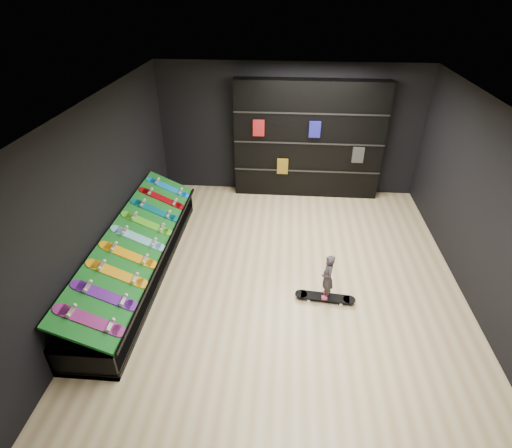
# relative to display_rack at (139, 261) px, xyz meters

# --- Properties ---
(floor) EXTENTS (6.00, 7.00, 0.01)m
(floor) POSITION_rel_display_rack_xyz_m (2.55, 0.00, -0.25)
(floor) COLOR beige
(floor) RESTS_ON ground
(ceiling) EXTENTS (6.00, 7.00, 0.01)m
(ceiling) POSITION_rel_display_rack_xyz_m (2.55, 0.00, 2.75)
(ceiling) COLOR white
(ceiling) RESTS_ON ground
(wall_back) EXTENTS (6.00, 0.02, 3.00)m
(wall_back) POSITION_rel_display_rack_xyz_m (2.55, 3.50, 1.25)
(wall_back) COLOR black
(wall_back) RESTS_ON ground
(wall_front) EXTENTS (6.00, 0.02, 3.00)m
(wall_front) POSITION_rel_display_rack_xyz_m (2.55, -3.50, 1.25)
(wall_front) COLOR black
(wall_front) RESTS_ON ground
(wall_left) EXTENTS (0.02, 7.00, 3.00)m
(wall_left) POSITION_rel_display_rack_xyz_m (-0.45, 0.00, 1.25)
(wall_left) COLOR black
(wall_left) RESTS_ON ground
(wall_right) EXTENTS (0.02, 7.00, 3.00)m
(wall_right) POSITION_rel_display_rack_xyz_m (5.55, 0.00, 1.25)
(wall_right) COLOR black
(wall_right) RESTS_ON ground
(display_rack) EXTENTS (0.90, 4.50, 0.50)m
(display_rack) POSITION_rel_display_rack_xyz_m (0.00, 0.00, 0.00)
(display_rack) COLOR black
(display_rack) RESTS_ON ground
(turf_ramp) EXTENTS (0.92, 4.50, 0.46)m
(turf_ramp) POSITION_rel_display_rack_xyz_m (0.05, 0.00, 0.46)
(turf_ramp) COLOR #0D5617
(turf_ramp) RESTS_ON display_rack
(back_shelving) EXTENTS (3.35, 0.39, 2.68)m
(back_shelving) POSITION_rel_display_rack_xyz_m (2.99, 3.32, 1.09)
(back_shelving) COLOR black
(back_shelving) RESTS_ON ground
(floor_skateboard) EXTENTS (1.00, 0.31, 0.09)m
(floor_skateboard) POSITION_rel_display_rack_xyz_m (3.23, -0.47, -0.20)
(floor_skateboard) COLOR black
(floor_skateboard) RESTS_ON ground
(child) EXTENTS (0.14, 0.19, 0.48)m
(child) POSITION_rel_display_rack_xyz_m (3.23, -0.47, 0.08)
(child) COLOR black
(child) RESTS_ON floor_skateboard
(display_board_0) EXTENTS (0.93, 0.22, 0.50)m
(display_board_0) POSITION_rel_display_rack_xyz_m (0.06, -1.90, 0.49)
(display_board_0) COLOR #2626BF
(display_board_0) RESTS_ON turf_ramp
(display_board_1) EXTENTS (0.93, 0.22, 0.50)m
(display_board_1) POSITION_rel_display_rack_xyz_m (0.06, -1.42, 0.49)
(display_board_1) COLOR purple
(display_board_1) RESTS_ON turf_ramp
(display_board_2) EXTENTS (0.93, 0.22, 0.50)m
(display_board_2) POSITION_rel_display_rack_xyz_m (0.06, -0.95, 0.49)
(display_board_2) COLOR orange
(display_board_2) RESTS_ON turf_ramp
(display_board_3) EXTENTS (0.93, 0.22, 0.50)m
(display_board_3) POSITION_rel_display_rack_xyz_m (0.06, -0.48, 0.49)
(display_board_3) COLOR yellow
(display_board_3) RESTS_ON turf_ramp
(display_board_4) EXTENTS (0.93, 0.22, 0.50)m
(display_board_4) POSITION_rel_display_rack_xyz_m (0.06, 0.00, 0.49)
(display_board_4) COLOR #0CB2E5
(display_board_4) RESTS_ON turf_ramp
(display_board_5) EXTENTS (0.93, 0.22, 0.50)m
(display_board_5) POSITION_rel_display_rack_xyz_m (0.06, 0.48, 0.49)
(display_board_5) COLOR green
(display_board_5) RESTS_ON turf_ramp
(display_board_6) EXTENTS (0.93, 0.22, 0.50)m
(display_board_6) POSITION_rel_display_rack_xyz_m (0.06, 0.95, 0.49)
(display_board_6) COLOR #0C8C99
(display_board_6) RESTS_ON turf_ramp
(display_board_7) EXTENTS (0.93, 0.22, 0.50)m
(display_board_7) POSITION_rel_display_rack_xyz_m (0.06, 1.42, 0.49)
(display_board_7) COLOR red
(display_board_7) RESTS_ON turf_ramp
(display_board_8) EXTENTS (0.93, 0.22, 0.50)m
(display_board_8) POSITION_rel_display_rack_xyz_m (0.06, 1.90, 0.49)
(display_board_8) COLOR blue
(display_board_8) RESTS_ON turf_ramp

